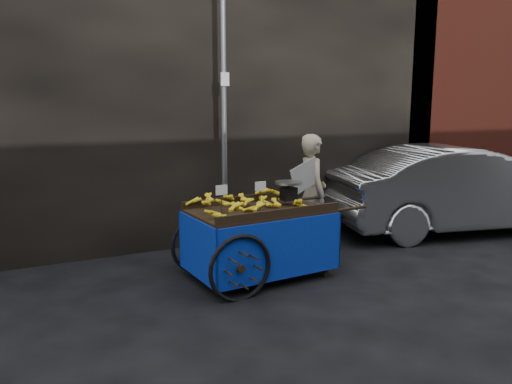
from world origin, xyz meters
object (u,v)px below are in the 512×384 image
banana_cart (256,217)px  parked_car (459,189)px  vendor (312,192)px  plastic_bag (317,248)px

banana_cart → parked_car: 4.01m
vendor → banana_cart: bearing=131.7°
vendor → plastic_bag: vendor is taller
banana_cart → parked_car: bearing=3.8°
vendor → plastic_bag: (-0.13, -0.35, -0.71)m
banana_cart → vendor: size_ratio=1.38×
parked_car → vendor: bearing=99.5°
parked_car → plastic_bag: bearing=106.7°
banana_cart → parked_car: (3.97, 0.52, -0.05)m
banana_cart → plastic_bag: banana_cart is taller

